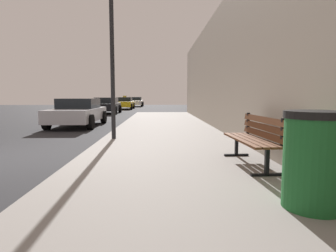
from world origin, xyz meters
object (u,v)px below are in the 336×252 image
object	(u,v)px
car_black	(106,105)
car_silver	(78,112)
bench	(255,136)
street_lamp	(112,31)
car_white	(135,102)
trash_bin	(314,160)
car_yellow	(125,103)

from	to	relation	value
car_black	car_silver	bearing A→B (deg)	92.90
bench	car_silver	world-z (taller)	car_silver
street_lamp	car_black	world-z (taller)	street_lamp
car_silver	car_black	xyz separation A→B (m)	(-0.49, 9.71, -0.00)
car_white	car_silver	bearing A→B (deg)	88.78
street_lamp	car_black	distance (m)	15.21
bench	car_black	world-z (taller)	car_black
trash_bin	car_silver	size ratio (longest dim) A/B	0.25
bench	car_yellow	distance (m)	26.52
trash_bin	street_lamp	size ratio (longest dim) A/B	0.24
car_black	car_yellow	xyz separation A→B (m)	(0.50, 8.03, 0.00)
car_white	street_lamp	bearing A→B (deg)	93.51
trash_bin	car_white	xyz separation A→B (m)	(-4.86, 35.63, -0.04)
bench	car_white	world-z (taller)	car_white
car_white	car_yellow	bearing A→B (deg)	86.02
bench	car_black	xyz separation A→B (m)	(-5.92, 17.93, -0.02)
trash_bin	car_black	world-z (taller)	car_black
car_black	car_white	distance (m)	15.72
bench	street_lamp	size ratio (longest dim) A/B	0.39
street_lamp	car_yellow	size ratio (longest dim) A/B	1.02
car_silver	trash_bin	bearing A→B (deg)	117.82
car_black	car_yellow	size ratio (longest dim) A/B	0.94
car_silver	car_black	bearing A→B (deg)	-87.10
bench	car_yellow	world-z (taller)	car_yellow
trash_bin	street_lamp	xyz separation A→B (m)	(-2.99, 5.22, 2.50)
car_silver	car_black	size ratio (longest dim) A/B	1.06
car_yellow	car_white	xyz separation A→B (m)	(0.53, 7.66, -0.00)
bench	car_yellow	xyz separation A→B (m)	(-5.42, 25.96, -0.02)
car_white	trash_bin	bearing A→B (deg)	97.76
trash_bin	street_lamp	bearing A→B (deg)	119.82
street_lamp	car_white	xyz separation A→B (m)	(-1.86, 30.41, -2.54)
trash_bin	car_yellow	distance (m)	28.48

